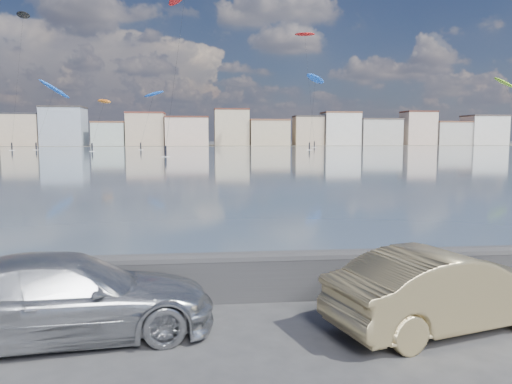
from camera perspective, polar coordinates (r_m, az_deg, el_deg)
The scene contains 14 objects.
ground at distance 8.37m, azimuth -4.10°, elevation -18.37°, with size 700.00×700.00×0.00m, color #333335.
bay_water at distance 99.16m, azimuth -5.98°, elevation 4.31°, with size 500.00×177.00×0.00m, color #3E5764.
far_shore_strip at distance 207.63m, azimuth -6.07°, elevation 5.37°, with size 500.00×60.00×0.00m, color #4C473D.
seawall at distance 10.71m, azimuth -4.65°, elevation -9.48°, with size 400.00×0.36×1.08m.
far_buildings at distance 193.63m, azimuth -5.69°, elevation 7.08°, with size 240.79×13.26×14.60m.
car_silver at distance 9.42m, azimuth -20.74°, elevation -11.15°, with size 2.05×5.05×1.47m, color #B7BABE.
car_champagne at distance 9.86m, azimuth 20.79°, elevation -10.37°, with size 1.55×4.45×1.47m, color tan.
kitesurfer_0 at distance 136.51m, azimuth -16.97°, elevation 9.85°, with size 6.43×18.12×13.64m.
kitesurfer_1 at distance 156.79m, azimuth -25.08°, elevation 17.74°, with size 7.92×19.08×38.04m.
kitesurfer_2 at distance 151.09m, azimuth -22.06°, elevation 10.78°, with size 8.53×14.48×19.34m.
kitesurfer_3 at distance 140.43m, azimuth -11.64°, elevation 10.82°, with size 7.36×11.11×16.20m.
kitesurfer_7 at distance 157.29m, azimuth 26.48°, elevation 11.09°, with size 3.03×19.16×21.15m.
kitesurfer_13 at distance 139.49m, azimuth 6.80°, elevation 12.62°, with size 7.82×12.63×20.75m.
kitesurfer_15 at distance 173.56m, azimuth 5.59°, elevation 17.41°, with size 7.27×14.27×38.50m.
Camera 1 is at (-0.24, -7.60, 3.50)m, focal length 35.00 mm.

